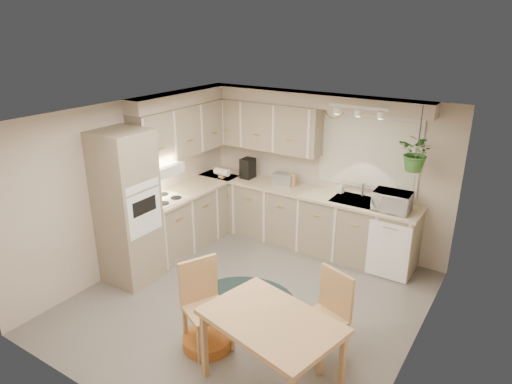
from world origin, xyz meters
TOP-DOWN VIEW (x-y plane):
  - floor at (0.00, 0.00)m, footprint 4.20×4.20m
  - ceiling at (0.00, 0.00)m, footprint 4.20×4.20m
  - wall_back at (0.00, 2.10)m, footprint 4.00×0.04m
  - wall_front at (0.00, -2.10)m, footprint 4.00×0.04m
  - wall_left at (-2.00, 0.00)m, footprint 0.04×4.20m
  - wall_right at (2.00, 0.00)m, footprint 0.04×4.20m
  - base_cab_left at (-1.70, 0.88)m, footprint 0.60×1.85m
  - base_cab_back at (-0.20, 1.80)m, footprint 3.60×0.60m
  - counter_left at (-1.69, 0.88)m, footprint 0.64×1.89m
  - counter_back at (-0.20, 1.79)m, footprint 3.64×0.64m
  - oven_stack at (-1.68, -0.38)m, footprint 0.65×0.65m
  - wall_oven_face at (-1.35, -0.38)m, footprint 0.02×0.56m
  - upper_cab_left at (-1.82, 1.00)m, footprint 0.35×2.00m
  - upper_cab_back at (-1.00, 1.93)m, footprint 2.00×0.35m
  - soffit_left at (-1.85, 1.00)m, footprint 0.30×2.00m
  - soffit_back at (-0.20, 1.95)m, footprint 3.60×0.30m
  - cooktop at (-1.68, 0.30)m, footprint 0.52×0.58m
  - range_hood at (-1.70, 0.30)m, footprint 0.40×0.60m
  - window_blinds at (0.70, 2.07)m, footprint 1.40×0.02m
  - window_frame at (0.70, 2.08)m, footprint 1.50×0.02m
  - sink at (0.70, 1.80)m, footprint 0.70×0.48m
  - dishwasher_front at (1.30, 1.49)m, footprint 0.58×0.02m
  - track_light_bar at (0.70, 1.55)m, footprint 0.80×0.04m
  - wall_clock at (0.15, 2.07)m, footprint 0.30×0.03m
  - dining_table at (0.99, -1.09)m, footprint 1.41×1.09m
  - chair_left at (0.11, -0.95)m, footprint 0.62×0.62m
  - chair_back at (1.21, -0.45)m, footprint 0.58×0.58m
  - braided_rug at (-0.07, 0.09)m, footprint 1.41×1.18m
  - pet_bed at (0.09, -0.96)m, footprint 0.58×0.58m
  - microwave at (1.22, 1.70)m, footprint 0.50×0.29m
  - soap_bottle at (0.37, 1.95)m, footprint 0.12×0.20m
  - hanging_plant at (1.47, 1.70)m, footprint 0.57×0.60m
  - coffee_maker at (-1.21, 1.80)m, footprint 0.19×0.23m
  - toaster at (-0.55, 1.82)m, footprint 0.34×0.23m
  - knife_block at (-0.39, 1.85)m, footprint 0.10×0.10m

SIDE VIEW (x-z plane):
  - floor at x=0.00m, z-range 0.00..0.00m
  - braided_rug at x=-0.07m, z-range 0.00..0.01m
  - pet_bed at x=0.09m, z-range 0.00..0.13m
  - dining_table at x=0.99m, z-range 0.00..0.79m
  - dishwasher_front at x=1.30m, z-range 0.01..0.84m
  - base_cab_left at x=-1.70m, z-range 0.00..0.90m
  - base_cab_back at x=-0.20m, z-range 0.00..0.90m
  - chair_back at x=1.21m, z-range 0.00..0.97m
  - chair_left at x=0.11m, z-range 0.00..0.99m
  - sink at x=0.70m, z-range 0.85..0.95m
  - counter_left at x=-1.69m, z-range 0.90..0.94m
  - counter_back at x=-0.20m, z-range 0.90..0.94m
  - cooktop at x=-1.68m, z-range 0.93..0.95m
  - soap_bottle at x=0.37m, z-range 0.94..1.03m
  - toaster at x=-0.55m, z-range 0.94..1.13m
  - knife_block at x=-0.39m, z-range 0.94..1.14m
  - oven_stack at x=-1.68m, z-range 0.00..2.10m
  - wall_oven_face at x=-1.35m, z-range 0.76..1.34m
  - coffee_maker at x=-1.21m, z-range 0.94..1.27m
  - microwave at x=1.22m, z-range 0.94..1.27m
  - wall_back at x=0.00m, z-range 0.00..2.40m
  - wall_front at x=0.00m, z-range 0.00..2.40m
  - wall_left at x=-2.00m, z-range 0.00..2.40m
  - wall_right at x=2.00m, z-range 0.00..2.40m
  - range_hood at x=-1.70m, z-range 1.33..1.47m
  - window_blinds at x=0.70m, z-range 1.10..2.10m
  - window_frame at x=0.70m, z-range 1.05..2.15m
  - hanging_plant at x=1.47m, z-range 1.55..1.94m
  - upper_cab_left at x=-1.82m, z-range 1.45..2.20m
  - upper_cab_back at x=-1.00m, z-range 1.45..2.20m
  - wall_clock at x=0.15m, z-range 2.03..2.33m
  - soffit_left at x=-1.85m, z-range 2.20..2.40m
  - soffit_back at x=-0.20m, z-range 2.20..2.40m
  - track_light_bar at x=0.70m, z-range 2.31..2.35m
  - ceiling at x=0.00m, z-range 2.40..2.40m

